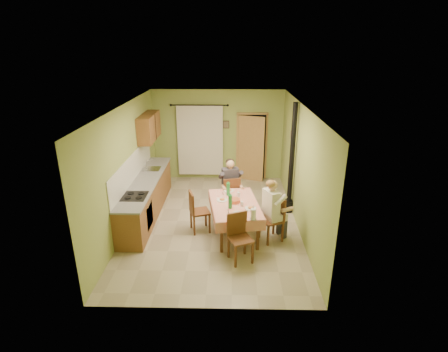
{
  "coord_description": "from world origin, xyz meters",
  "views": [
    {
      "loc": [
        0.42,
        -7.57,
        4.05
      ],
      "look_at": [
        0.25,
        0.1,
        1.15
      ],
      "focal_mm": 28.0,
      "sensor_mm": 36.0,
      "label": 1
    }
  ],
  "objects_px": {
    "chair_near": "(240,247)",
    "man_right": "(272,203)",
    "chair_right": "(272,228)",
    "chair_left": "(199,219)",
    "chair_far": "(230,202)",
    "stove_flue": "(291,174)",
    "man_far": "(230,180)",
    "dining_table": "(235,218)"
  },
  "relations": [
    {
      "from": "chair_right",
      "to": "stove_flue",
      "type": "distance_m",
      "value": 1.69
    },
    {
      "from": "dining_table",
      "to": "chair_far",
      "type": "height_order",
      "value": "chair_far"
    },
    {
      "from": "chair_left",
      "to": "stove_flue",
      "type": "height_order",
      "value": "stove_flue"
    },
    {
      "from": "dining_table",
      "to": "chair_right",
      "type": "relative_size",
      "value": 1.87
    },
    {
      "from": "chair_near",
      "to": "man_right",
      "type": "distance_m",
      "value": 1.21
    },
    {
      "from": "chair_near",
      "to": "man_far",
      "type": "height_order",
      "value": "man_far"
    },
    {
      "from": "stove_flue",
      "to": "chair_left",
      "type": "bearing_deg",
      "value": -154.61
    },
    {
      "from": "chair_far",
      "to": "dining_table",
      "type": "bearing_deg",
      "value": -98.1
    },
    {
      "from": "dining_table",
      "to": "stove_flue",
      "type": "xyz_separation_m",
      "value": [
        1.4,
        1.17,
        0.64
      ]
    },
    {
      "from": "chair_far",
      "to": "man_far",
      "type": "xyz_separation_m",
      "value": [
        -0.0,
        0.01,
        0.59
      ]
    },
    {
      "from": "chair_near",
      "to": "stove_flue",
      "type": "relative_size",
      "value": 0.35
    },
    {
      "from": "chair_far",
      "to": "chair_right",
      "type": "relative_size",
      "value": 1.0
    },
    {
      "from": "chair_right",
      "to": "chair_left",
      "type": "relative_size",
      "value": 1.01
    },
    {
      "from": "chair_near",
      "to": "chair_right",
      "type": "relative_size",
      "value": 0.99
    },
    {
      "from": "man_far",
      "to": "stove_flue",
      "type": "height_order",
      "value": "stove_flue"
    },
    {
      "from": "chair_far",
      "to": "chair_left",
      "type": "distance_m",
      "value": 1.19
    },
    {
      "from": "chair_left",
      "to": "man_right",
      "type": "distance_m",
      "value": 1.75
    },
    {
      "from": "man_far",
      "to": "dining_table",
      "type": "bearing_deg",
      "value": -97.99
    },
    {
      "from": "chair_far",
      "to": "stove_flue",
      "type": "relative_size",
      "value": 0.35
    },
    {
      "from": "dining_table",
      "to": "chair_left",
      "type": "xyz_separation_m",
      "value": [
        -0.81,
        0.12,
        -0.09
      ]
    },
    {
      "from": "man_far",
      "to": "stove_flue",
      "type": "distance_m",
      "value": 1.51
    },
    {
      "from": "chair_far",
      "to": "man_right",
      "type": "relative_size",
      "value": 0.71
    },
    {
      "from": "chair_far",
      "to": "chair_left",
      "type": "height_order",
      "value": "chair_far"
    },
    {
      "from": "dining_table",
      "to": "man_far",
      "type": "xyz_separation_m",
      "value": [
        -0.1,
        1.09,
        0.5
      ]
    },
    {
      "from": "chair_left",
      "to": "stove_flue",
      "type": "bearing_deg",
      "value": 97.14
    },
    {
      "from": "chair_far",
      "to": "man_right",
      "type": "xyz_separation_m",
      "value": [
        0.9,
        -1.32,
        0.59
      ]
    },
    {
      "from": "chair_right",
      "to": "chair_left",
      "type": "bearing_deg",
      "value": 51.54
    },
    {
      "from": "dining_table",
      "to": "chair_near",
      "type": "distance_m",
      "value": 1.06
    },
    {
      "from": "dining_table",
      "to": "man_right",
      "type": "bearing_deg",
      "value": -25.38
    },
    {
      "from": "dining_table",
      "to": "chair_near",
      "type": "bearing_deg",
      "value": -92.61
    },
    {
      "from": "chair_near",
      "to": "chair_far",
      "type": "bearing_deg",
      "value": -107.17
    },
    {
      "from": "stove_flue",
      "to": "chair_near",
      "type": "bearing_deg",
      "value": -120.31
    },
    {
      "from": "chair_left",
      "to": "man_far",
      "type": "distance_m",
      "value": 1.34
    },
    {
      "from": "chair_near",
      "to": "man_right",
      "type": "xyz_separation_m",
      "value": [
        0.69,
        0.8,
        0.59
      ]
    },
    {
      "from": "chair_right",
      "to": "man_far",
      "type": "xyz_separation_m",
      "value": [
        -0.91,
        1.33,
        0.59
      ]
    },
    {
      "from": "chair_far",
      "to": "man_right",
      "type": "bearing_deg",
      "value": -69.2
    },
    {
      "from": "dining_table",
      "to": "stove_flue",
      "type": "height_order",
      "value": "stove_flue"
    },
    {
      "from": "chair_far",
      "to": "chair_left",
      "type": "xyz_separation_m",
      "value": [
        -0.71,
        -0.96,
        -0.0
      ]
    },
    {
      "from": "chair_right",
      "to": "chair_left",
      "type": "height_order",
      "value": "chair_right"
    },
    {
      "from": "chair_far",
      "to": "chair_near",
      "type": "bearing_deg",
      "value": -97.9
    },
    {
      "from": "chair_near",
      "to": "chair_left",
      "type": "bearing_deg",
      "value": -74.7
    },
    {
      "from": "chair_right",
      "to": "stove_flue",
      "type": "height_order",
      "value": "stove_flue"
    }
  ]
}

